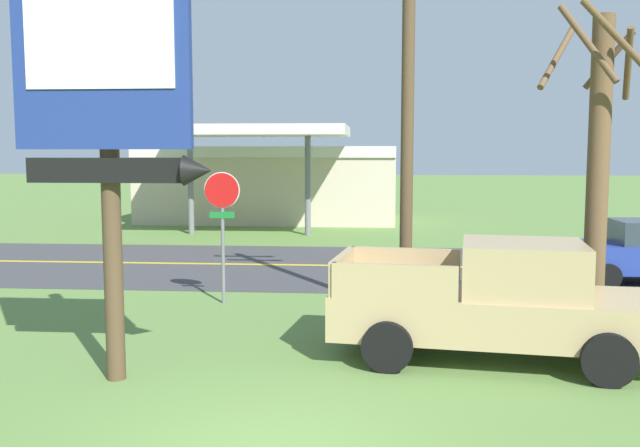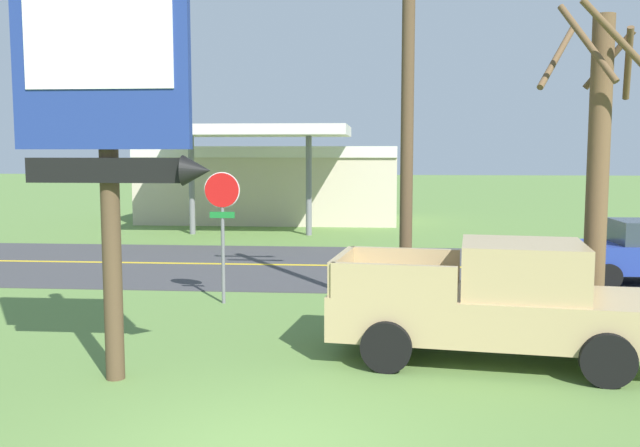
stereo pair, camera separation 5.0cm
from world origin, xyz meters
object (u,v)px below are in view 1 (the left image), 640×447
object	(u,v)px
pickup_tan_parked_on_lawn	(497,302)
motel_sign	(108,102)
stop_sign	(222,214)
gas_station	(270,181)
bare_tree	(598,162)
utility_pole	(408,92)

from	to	relation	value
pickup_tan_parked_on_lawn	motel_sign	bearing A→B (deg)	-164.81
stop_sign	pickup_tan_parked_on_lawn	bearing A→B (deg)	-35.29
gas_station	pickup_tan_parked_on_lawn	bearing A→B (deg)	-72.14
bare_tree	pickup_tan_parked_on_lawn	world-z (taller)	bare_tree
utility_pole	bare_tree	world-z (taller)	utility_pole
bare_tree	gas_station	bearing A→B (deg)	114.55
motel_sign	gas_station	distance (m)	23.88
gas_station	utility_pole	bearing A→B (deg)	-73.20
utility_pole	bare_tree	xyz separation A→B (m)	(3.47, -1.10, -1.38)
gas_station	stop_sign	bearing A→B (deg)	-84.56
stop_sign	bare_tree	size ratio (longest dim) A/B	0.49
pickup_tan_parked_on_lawn	stop_sign	bearing A→B (deg)	144.71
utility_pole	bare_tree	bearing A→B (deg)	-17.59
gas_station	pickup_tan_parked_on_lawn	distance (m)	23.31
utility_pole	bare_tree	size ratio (longest dim) A/B	1.42
motel_sign	pickup_tan_parked_on_lawn	xyz separation A→B (m)	(5.80, 1.58, -3.15)
stop_sign	utility_pole	size ratio (longest dim) A/B	0.34
stop_sign	motel_sign	bearing A→B (deg)	-94.38
stop_sign	pickup_tan_parked_on_lawn	world-z (taller)	stop_sign
motel_sign	utility_pole	size ratio (longest dim) A/B	0.73
pickup_tan_parked_on_lawn	utility_pole	bearing A→B (deg)	114.20
utility_pole	pickup_tan_parked_on_lawn	size ratio (longest dim) A/B	1.59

